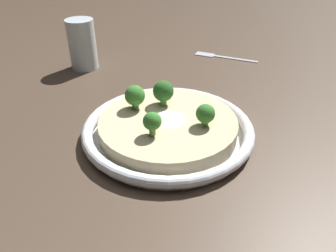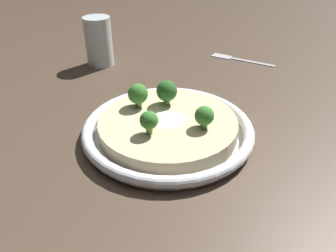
{
  "view_description": "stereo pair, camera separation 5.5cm",
  "coord_description": "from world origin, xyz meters",
  "px_view_note": "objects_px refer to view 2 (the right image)",
  "views": [
    {
      "loc": [
        -0.0,
        -0.47,
        0.32
      ],
      "look_at": [
        0.0,
        0.0,
        0.02
      ],
      "focal_mm": 35.0,
      "sensor_mm": 36.0,
      "label": 1
    },
    {
      "loc": [
        0.05,
        -0.46,
        0.32
      ],
      "look_at": [
        0.0,
        0.0,
        0.02
      ],
      "focal_mm": 35.0,
      "sensor_mm": 36.0,
      "label": 2
    }
  ],
  "objects_px": {
    "broccoli_front": "(149,121)",
    "drinking_glass": "(99,42)",
    "broccoli_left": "(138,94)",
    "broccoli_back": "(167,91)",
    "risotto_bowl": "(168,128)",
    "broccoli_front_right": "(204,116)",
    "fork_utensil": "(236,59)"
  },
  "relations": [
    {
      "from": "broccoli_front",
      "to": "drinking_glass",
      "type": "height_order",
      "value": "drinking_glass"
    },
    {
      "from": "broccoli_left",
      "to": "broccoli_back",
      "type": "relative_size",
      "value": 0.96
    },
    {
      "from": "risotto_bowl",
      "to": "broccoli_left",
      "type": "bearing_deg",
      "value": 146.15
    },
    {
      "from": "broccoli_back",
      "to": "broccoli_front",
      "type": "xyz_separation_m",
      "value": [
        -0.02,
        -0.1,
        -0.0
      ]
    },
    {
      "from": "broccoli_front_right",
      "to": "broccoli_front",
      "type": "xyz_separation_m",
      "value": [
        -0.08,
        -0.03,
        0.0
      ]
    },
    {
      "from": "risotto_bowl",
      "to": "broccoli_left",
      "type": "relative_size",
      "value": 6.8
    },
    {
      "from": "broccoli_front",
      "to": "broccoli_back",
      "type": "bearing_deg",
      "value": 80.93
    },
    {
      "from": "risotto_bowl",
      "to": "fork_utensil",
      "type": "height_order",
      "value": "risotto_bowl"
    },
    {
      "from": "broccoli_left",
      "to": "broccoli_front_right",
      "type": "bearing_deg",
      "value": -25.77
    },
    {
      "from": "broccoli_left",
      "to": "broccoli_front_right",
      "type": "xyz_separation_m",
      "value": [
        0.12,
        -0.06,
        -0.0
      ]
    },
    {
      "from": "fork_utensil",
      "to": "risotto_bowl",
      "type": "bearing_deg",
      "value": 93.0
    },
    {
      "from": "risotto_bowl",
      "to": "drinking_glass",
      "type": "relative_size",
      "value": 2.45
    },
    {
      "from": "drinking_glass",
      "to": "fork_utensil",
      "type": "bearing_deg",
      "value": 12.1
    },
    {
      "from": "broccoli_left",
      "to": "broccoli_back",
      "type": "distance_m",
      "value": 0.05
    },
    {
      "from": "broccoli_left",
      "to": "drinking_glass",
      "type": "bearing_deg",
      "value": 119.44
    },
    {
      "from": "broccoli_left",
      "to": "drinking_glass",
      "type": "relative_size",
      "value": 0.36
    },
    {
      "from": "broccoli_left",
      "to": "broccoli_front",
      "type": "bearing_deg",
      "value": -68.31
    },
    {
      "from": "drinking_glass",
      "to": "fork_utensil",
      "type": "height_order",
      "value": "drinking_glass"
    },
    {
      "from": "broccoli_back",
      "to": "broccoli_front",
      "type": "distance_m",
      "value": 0.1
    },
    {
      "from": "broccoli_left",
      "to": "fork_utensil",
      "type": "height_order",
      "value": "broccoli_left"
    },
    {
      "from": "broccoli_front_right",
      "to": "drinking_glass",
      "type": "height_order",
      "value": "drinking_glass"
    },
    {
      "from": "risotto_bowl",
      "to": "broccoli_front",
      "type": "height_order",
      "value": "broccoli_front"
    },
    {
      "from": "drinking_glass",
      "to": "broccoli_back",
      "type": "bearing_deg",
      "value": -51.56
    },
    {
      "from": "broccoli_back",
      "to": "fork_utensil",
      "type": "height_order",
      "value": "broccoli_back"
    },
    {
      "from": "broccoli_front",
      "to": "drinking_glass",
      "type": "distance_m",
      "value": 0.39
    },
    {
      "from": "risotto_bowl",
      "to": "broccoli_left",
      "type": "height_order",
      "value": "broccoli_left"
    },
    {
      "from": "drinking_glass",
      "to": "broccoli_front_right",
      "type": "bearing_deg",
      "value": -50.32
    },
    {
      "from": "broccoli_front",
      "to": "fork_utensil",
      "type": "relative_size",
      "value": 0.24
    },
    {
      "from": "broccoli_front",
      "to": "drinking_glass",
      "type": "xyz_separation_m",
      "value": [
        -0.18,
        0.35,
        0.0
      ]
    },
    {
      "from": "risotto_bowl",
      "to": "broccoli_back",
      "type": "distance_m",
      "value": 0.07
    },
    {
      "from": "broccoli_left",
      "to": "broccoli_back",
      "type": "bearing_deg",
      "value": 16.59
    },
    {
      "from": "risotto_bowl",
      "to": "fork_utensil",
      "type": "bearing_deg",
      "value": 69.89
    }
  ]
}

